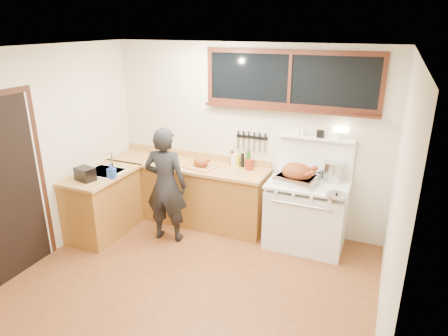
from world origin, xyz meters
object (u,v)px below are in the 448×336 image
at_px(vintage_stove, 306,213).
at_px(cutting_board, 201,164).
at_px(roast_turkey, 297,175).
at_px(man, 166,185).

distance_m(vintage_stove, cutting_board, 1.60).
xyz_separation_m(vintage_stove, cutting_board, (-1.53, -0.04, 0.49)).
distance_m(vintage_stove, roast_turkey, 0.56).
xyz_separation_m(vintage_stove, man, (-1.79, -0.58, 0.33)).
relative_size(vintage_stove, roast_turkey, 2.86).
bearing_deg(vintage_stove, man, -161.90).
distance_m(vintage_stove, man, 1.91).
bearing_deg(roast_turkey, man, -162.73).
height_order(man, cutting_board, man).
relative_size(man, cutting_board, 3.43).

